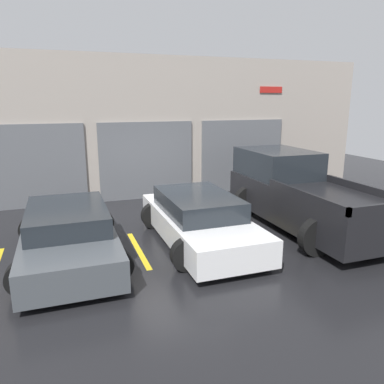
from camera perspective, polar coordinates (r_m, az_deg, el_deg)
ground_plane at (r=10.25m, az=-1.90°, el=-4.71°), size 28.00×28.00×0.00m
shophouse_building at (r=12.93m, az=-6.50°, el=9.47°), size 16.18×0.68×4.69m
pickup_truck at (r=10.24m, az=15.83°, el=-0.17°), size 2.44×5.05×1.89m
sedan_white at (r=8.75m, az=1.04°, el=-4.18°), size 2.17×4.34×1.15m
sedan_side at (r=8.24m, az=-18.29°, el=-6.14°), size 2.19×4.25×1.12m
parking_stripe_left at (r=8.54m, az=-8.16°, el=-8.70°), size 0.12×2.20×0.01m
parking_stripe_centre at (r=9.48m, az=9.36°, el=-6.43°), size 0.12×2.20×0.01m
parking_stripe_right at (r=11.12m, az=22.61°, el=-4.29°), size 0.12×2.20×0.01m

